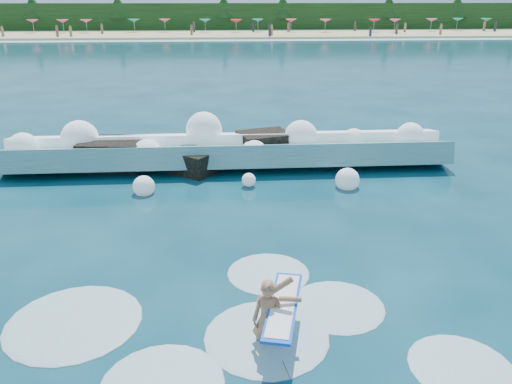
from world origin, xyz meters
TOP-DOWN VIEW (x-y plane):
  - ground at (0.00, 0.00)m, footprint 200.00×200.00m
  - beach at (0.00, 78.00)m, footprint 140.00×20.00m
  - wet_band at (0.00, 67.00)m, footprint 140.00×5.00m
  - treeline at (0.00, 88.00)m, footprint 140.00×4.00m
  - breaking_wave at (0.88, 7.97)m, footprint 16.32×2.62m
  - rock_cluster at (-0.79, 8.04)m, footprint 8.01×3.21m
  - surfer_with_board at (1.45, -2.61)m, footprint 1.11×2.82m
  - wave_spray at (0.15, 7.96)m, footprint 15.34×4.51m
  - surf_foam at (0.52, -2.08)m, footprint 9.23×5.43m
  - beach_umbrellas at (-0.02, 80.16)m, footprint 112.91×6.16m
  - beachgoers at (-3.26, 73.64)m, footprint 108.90×13.72m

SIDE VIEW (x-z plane):
  - ground at x=0.00m, z-range 0.00..0.00m
  - surf_foam at x=0.52m, z-range -0.07..0.07m
  - wet_band at x=0.00m, z-range 0.00..0.08m
  - beach at x=0.00m, z-range 0.00..0.40m
  - rock_cluster at x=-0.79m, z-range -0.24..1.07m
  - breaking_wave at x=0.88m, z-range -0.21..1.19m
  - surfer_with_board at x=1.45m, z-range -0.21..1.38m
  - wave_spray at x=0.15m, z-range -0.12..1.91m
  - beachgoers at x=-3.26m, z-range 0.06..2.00m
  - beach_umbrellas at x=-0.02m, z-range 2.00..2.50m
  - treeline at x=0.00m, z-range 0.00..5.00m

